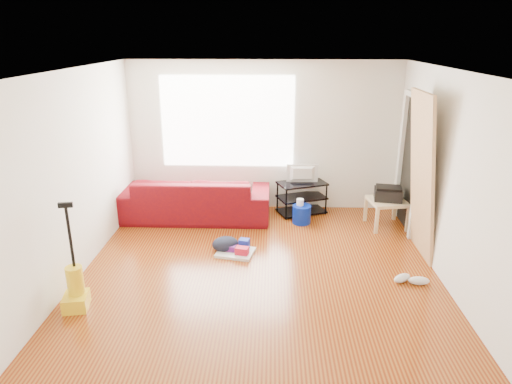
{
  "coord_description": "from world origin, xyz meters",
  "views": [
    {
      "loc": [
        0.15,
        -5.03,
        2.88
      ],
      "look_at": [
        -0.06,
        0.6,
        0.92
      ],
      "focal_mm": 32.0,
      "sensor_mm": 36.0,
      "label": 1
    }
  ],
  "objects_px": {
    "sofa": "(196,217)",
    "tv_stand": "(302,197)",
    "cleaning_tray": "(236,250)",
    "side_table": "(387,204)",
    "bucket": "(301,223)",
    "backpack": "(225,250)",
    "vacuum": "(75,289)"
  },
  "relations": [
    {
      "from": "sofa",
      "to": "backpack",
      "type": "relative_size",
      "value": 6.56
    },
    {
      "from": "tv_stand",
      "to": "bucket",
      "type": "bearing_deg",
      "value": -114.16
    },
    {
      "from": "sofa",
      "to": "cleaning_tray",
      "type": "distance_m",
      "value": 1.51
    },
    {
      "from": "backpack",
      "to": "bucket",
      "type": "bearing_deg",
      "value": 22.58
    },
    {
      "from": "side_table",
      "to": "bucket",
      "type": "bearing_deg",
      "value": 176.37
    },
    {
      "from": "backpack",
      "to": "side_table",
      "type": "bearing_deg",
      "value": 1.21
    },
    {
      "from": "sofa",
      "to": "bucket",
      "type": "distance_m",
      "value": 1.74
    },
    {
      "from": "bucket",
      "to": "backpack",
      "type": "bearing_deg",
      "value": -137.26
    },
    {
      "from": "sofa",
      "to": "backpack",
      "type": "bearing_deg",
      "value": 116.64
    },
    {
      "from": "cleaning_tray",
      "to": "bucket",
      "type": "bearing_deg",
      "value": 49.37
    },
    {
      "from": "sofa",
      "to": "backpack",
      "type": "distance_m",
      "value": 1.36
    },
    {
      "from": "sofa",
      "to": "tv_stand",
      "type": "xyz_separation_m",
      "value": [
        1.76,
        0.27,
        0.28
      ]
    },
    {
      "from": "side_table",
      "to": "vacuum",
      "type": "height_order",
      "value": "vacuum"
    },
    {
      "from": "side_table",
      "to": "vacuum",
      "type": "bearing_deg",
      "value": -148.6
    },
    {
      "from": "backpack",
      "to": "vacuum",
      "type": "xyz_separation_m",
      "value": [
        -1.51,
        -1.45,
        0.23
      ]
    },
    {
      "from": "backpack",
      "to": "cleaning_tray",
      "type": "bearing_deg",
      "value": -46.84
    },
    {
      "from": "sofa",
      "to": "bucket",
      "type": "height_order",
      "value": "sofa"
    },
    {
      "from": "bucket",
      "to": "backpack",
      "type": "distance_m",
      "value": 1.53
    },
    {
      "from": "side_table",
      "to": "bucket",
      "type": "relative_size",
      "value": 2.1
    },
    {
      "from": "bucket",
      "to": "backpack",
      "type": "xyz_separation_m",
      "value": [
        -1.13,
        -1.04,
        0.0
      ]
    },
    {
      "from": "sofa",
      "to": "vacuum",
      "type": "height_order",
      "value": "vacuum"
    },
    {
      "from": "tv_stand",
      "to": "vacuum",
      "type": "distance_m",
      "value": 3.96
    },
    {
      "from": "tv_stand",
      "to": "side_table",
      "type": "bearing_deg",
      "value": -43.41
    },
    {
      "from": "sofa",
      "to": "side_table",
      "type": "bearing_deg",
      "value": 175.23
    },
    {
      "from": "cleaning_tray",
      "to": "vacuum",
      "type": "relative_size",
      "value": 0.46
    },
    {
      "from": "side_table",
      "to": "cleaning_tray",
      "type": "bearing_deg",
      "value": -155.52
    },
    {
      "from": "sofa",
      "to": "cleaning_tray",
      "type": "bearing_deg",
      "value": 120.79
    },
    {
      "from": "vacuum",
      "to": "side_table",
      "type": "bearing_deg",
      "value": 20.75
    },
    {
      "from": "tv_stand",
      "to": "vacuum",
      "type": "relative_size",
      "value": 0.73
    },
    {
      "from": "cleaning_tray",
      "to": "vacuum",
      "type": "xyz_separation_m",
      "value": [
        -1.67,
        -1.37,
        0.17
      ]
    },
    {
      "from": "cleaning_tray",
      "to": "tv_stand",
      "type": "bearing_deg",
      "value": 57.81
    },
    {
      "from": "cleaning_tray",
      "to": "vacuum",
      "type": "bearing_deg",
      "value": -140.56
    }
  ]
}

